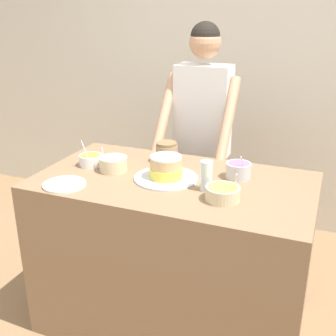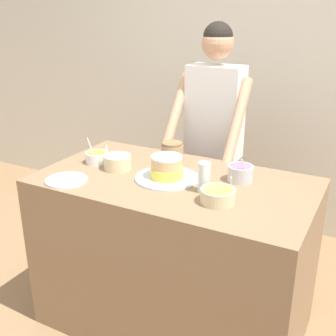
# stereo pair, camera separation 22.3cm
# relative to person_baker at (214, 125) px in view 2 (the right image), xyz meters

# --- Properties ---
(wall_back) EXTENTS (10.00, 0.05, 2.60)m
(wall_back) POSITION_rel_person_baker_xyz_m (0.07, 0.82, 0.23)
(wall_back) COLOR silver
(wall_back) RESTS_ON ground_plane
(counter) EXTENTS (1.50, 0.83, 0.95)m
(counter) POSITION_rel_person_baker_xyz_m (0.07, -0.73, -0.60)
(counter) COLOR #8C6B4C
(counter) RESTS_ON ground_plane
(person_baker) EXTENTS (0.50, 0.48, 1.74)m
(person_baker) POSITION_rel_person_baker_xyz_m (0.00, 0.00, 0.00)
(person_baker) COLOR #2D2D38
(person_baker) RESTS_ON ground_plane
(cake) EXTENTS (0.35, 0.35, 0.13)m
(cake) POSITION_rel_person_baker_xyz_m (0.03, -0.74, -0.07)
(cake) COLOR silver
(cake) RESTS_ON counter
(frosting_bowl_orange) EXTENTS (0.13, 0.13, 0.17)m
(frosting_bowl_orange) POSITION_rel_person_baker_xyz_m (-0.46, -0.71, -0.09)
(frosting_bowl_orange) COLOR white
(frosting_bowl_orange) RESTS_ON counter
(frosting_bowl_pink) EXTENTS (0.16, 0.16, 0.14)m
(frosting_bowl_pink) POSITION_rel_person_baker_xyz_m (-0.29, -0.74, -0.08)
(frosting_bowl_pink) COLOR beige
(frosting_bowl_pink) RESTS_ON counter
(frosting_bowl_yellow) EXTENTS (0.17, 0.17, 0.15)m
(frosting_bowl_yellow) POSITION_rel_person_baker_xyz_m (0.39, -0.89, -0.09)
(frosting_bowl_yellow) COLOR beige
(frosting_bowl_yellow) RESTS_ON counter
(frosting_bowl_purple) EXTENTS (0.14, 0.14, 0.14)m
(frosting_bowl_purple) POSITION_rel_person_baker_xyz_m (0.39, -0.58, -0.08)
(frosting_bowl_purple) COLOR silver
(frosting_bowl_purple) RESTS_ON counter
(drinking_glass) EXTENTS (0.06, 0.06, 0.16)m
(drinking_glass) POSITION_rel_person_baker_xyz_m (0.28, -0.80, -0.05)
(drinking_glass) COLOR silver
(drinking_glass) RESTS_ON counter
(ceramic_plate) EXTENTS (0.23, 0.23, 0.01)m
(ceramic_plate) POSITION_rel_person_baker_xyz_m (-0.43, -1.02, -0.12)
(ceramic_plate) COLOR white
(ceramic_plate) RESTS_ON counter
(stoneware_jar) EXTENTS (0.13, 0.13, 0.12)m
(stoneware_jar) POSITION_rel_person_baker_xyz_m (-0.07, -0.49, -0.07)
(stoneware_jar) COLOR #9E7F5B
(stoneware_jar) RESTS_ON counter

